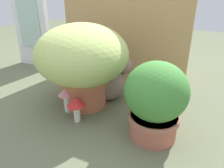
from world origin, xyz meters
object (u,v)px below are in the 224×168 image
leafy_planter (156,100)px  cat (110,82)px  grass_planter (82,59)px  mushroom_ornament_pink (67,95)px  mushroom_ornament_red (76,104)px

leafy_planter → cat: 0.46m
grass_planter → leafy_planter: size_ratio=1.40×
leafy_planter → grass_planter: bearing=164.3°
grass_planter → mushroom_ornament_pink: 0.23m
leafy_planter → mushroom_ornament_red: (-0.42, -0.05, -0.10)m
grass_planter → mushroom_ornament_red: size_ratio=3.61×
grass_planter → mushroom_ornament_red: 0.27m
leafy_planter → mushroom_ornament_red: leafy_planter is taller
cat → mushroom_ornament_red: cat is taller
mushroom_ornament_red → mushroom_ornament_pink: mushroom_ornament_pink is taller
mushroom_ornament_red → mushroom_ornament_pink: 0.13m
grass_planter → leafy_planter: 0.51m
cat → mushroom_ornament_red: size_ratio=2.32×
cat → mushroom_ornament_red: bearing=-99.8°
mushroom_ornament_red → leafy_planter: bearing=7.0°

